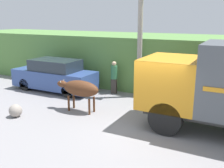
{
  "coord_description": "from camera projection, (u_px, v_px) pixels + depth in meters",
  "views": [
    {
      "loc": [
        2.88,
        -8.55,
        3.92
      ],
      "look_at": [
        -1.85,
        0.5,
        1.31
      ],
      "focal_mm": 42.0,
      "sensor_mm": 36.0,
      "label": 1
    }
  ],
  "objects": [
    {
      "name": "hillside_embankment",
      "position": [
        189.0,
        63.0,
        14.68
      ],
      "size": [
        32.0,
        5.1,
        2.89
      ],
      "color": "#568442",
      "rests_on": "ground_plane"
    },
    {
      "name": "utility_pole",
      "position": [
        140.0,
        37.0,
        12.63
      ],
      "size": [
        0.9,
        0.24,
        5.78
      ],
      "color": "#9E998E",
      "rests_on": "ground_plane"
    },
    {
      "name": "pedestrian_on_hill",
      "position": [
        114.0,
        76.0,
        13.66
      ],
      "size": [
        0.35,
        0.35,
        1.72
      ],
      "rotation": [
        0.0,
        0.0,
        3.19
      ],
      "color": "#38332D",
      "rests_on": "ground_plane"
    },
    {
      "name": "parked_suv",
      "position": [
        54.0,
        76.0,
        14.26
      ],
      "size": [
        4.69,
        1.7,
        1.72
      ],
      "rotation": [
        0.0,
        0.0,
        -0.08
      ],
      "color": "#334C8C",
      "rests_on": "ground_plane"
    },
    {
      "name": "ground_plane",
      "position": [
        150.0,
        127.0,
        9.61
      ],
      "size": [
        60.0,
        60.0,
        0.0
      ],
      "primitive_type": "plane",
      "color": "gray"
    },
    {
      "name": "roadside_rock",
      "position": [
        15.0,
        111.0,
        10.57
      ],
      "size": [
        0.52,
        0.52,
        0.52
      ],
      "color": "gray",
      "rests_on": "ground_plane"
    },
    {
      "name": "brown_cow",
      "position": [
        80.0,
        89.0,
        11.04
      ],
      "size": [
        2.07,
        0.68,
        1.35
      ],
      "rotation": [
        0.0,
        0.0,
        -0.16
      ],
      "color": "#512D19",
      "rests_on": "ground_plane"
    }
  ]
}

